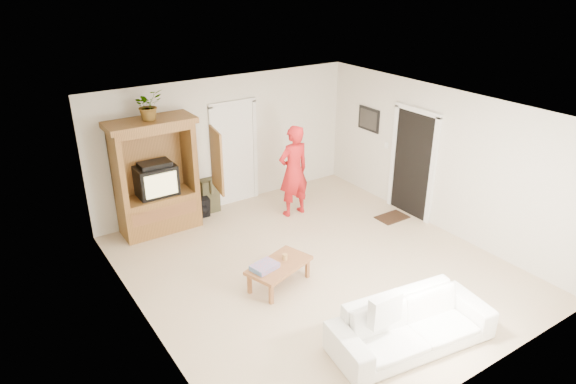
% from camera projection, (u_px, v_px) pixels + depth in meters
% --- Properties ---
extents(floor, '(6.00, 6.00, 0.00)m').
position_uv_depth(floor, '(315.00, 267.00, 8.36)').
color(floor, tan).
rests_on(floor, ground).
extents(ceiling, '(6.00, 6.00, 0.00)m').
position_uv_depth(ceiling, '(319.00, 111.00, 7.30)').
color(ceiling, white).
rests_on(ceiling, floor).
extents(wall_back, '(5.50, 0.00, 5.50)m').
position_uv_depth(wall_back, '(226.00, 142.00, 10.11)').
color(wall_back, silver).
rests_on(wall_back, floor).
extents(wall_front, '(5.50, 0.00, 5.50)m').
position_uv_depth(wall_front, '(483.00, 289.00, 5.55)').
color(wall_front, silver).
rests_on(wall_front, floor).
extents(wall_left, '(0.00, 6.00, 6.00)m').
position_uv_depth(wall_left, '(141.00, 244.00, 6.43)').
color(wall_left, silver).
rests_on(wall_left, floor).
extents(wall_right, '(0.00, 6.00, 6.00)m').
position_uv_depth(wall_right, '(440.00, 160.00, 9.22)').
color(wall_right, silver).
rests_on(wall_right, floor).
extents(armoire, '(1.82, 1.14, 2.10)m').
position_uv_depth(armoire, '(158.00, 184.00, 9.21)').
color(armoire, '#915C2C').
rests_on(armoire, floor).
extents(door_back, '(0.85, 0.05, 2.04)m').
position_uv_depth(door_back, '(234.00, 155.00, 10.28)').
color(door_back, white).
rests_on(door_back, floor).
extents(doorway_right, '(0.05, 0.90, 2.04)m').
position_uv_depth(doorway_right, '(413.00, 164.00, 9.78)').
color(doorway_right, black).
rests_on(doorway_right, floor).
extents(framed_picture, '(0.03, 0.60, 0.48)m').
position_uv_depth(framed_picture, '(369.00, 119.00, 10.53)').
color(framed_picture, black).
rests_on(framed_picture, wall_right).
extents(doormat, '(0.60, 0.40, 0.02)m').
position_uv_depth(doormat, '(392.00, 217.00, 9.97)').
color(doormat, '#382316').
rests_on(doormat, floor).
extents(plant, '(0.56, 0.51, 0.51)m').
position_uv_depth(plant, '(148.00, 105.00, 8.59)').
color(plant, '#4C7238').
rests_on(plant, armoire).
extents(man, '(0.67, 0.45, 1.80)m').
position_uv_depth(man, '(294.00, 171.00, 9.79)').
color(man, red).
rests_on(man, floor).
extents(sofa, '(2.23, 1.13, 0.62)m').
position_uv_depth(sofa, '(411.00, 325.00, 6.54)').
color(sofa, white).
rests_on(sofa, floor).
extents(coffee_table, '(1.13, 0.83, 0.38)m').
position_uv_depth(coffee_table, '(279.00, 267.00, 7.76)').
color(coffee_table, '#9A6235').
rests_on(coffee_table, floor).
extents(towel, '(0.43, 0.36, 0.08)m').
position_uv_depth(towel, '(265.00, 267.00, 7.59)').
color(towel, '#D04561').
rests_on(towel, coffee_table).
extents(candle, '(0.08, 0.08, 0.10)m').
position_uv_depth(candle, '(285.00, 257.00, 7.82)').
color(candle, tan).
rests_on(candle, coffee_table).
extents(backpack_black, '(0.32, 0.19, 0.39)m').
position_uv_depth(backpack_black, '(201.00, 208.00, 9.92)').
color(backpack_black, black).
rests_on(backpack_black, floor).
extents(backpack_olive, '(0.37, 0.28, 0.67)m').
position_uv_depth(backpack_olive, '(209.00, 195.00, 10.13)').
color(backpack_olive, '#47442B').
rests_on(backpack_olive, floor).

